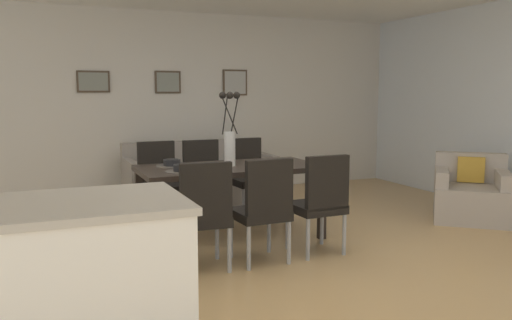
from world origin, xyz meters
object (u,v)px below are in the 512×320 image
object	(u,v)px
dining_table	(230,174)
framed_picture_left	(93,82)
dining_chair_far_left	(263,205)
sofa	(199,181)
dining_chair_far_right	(204,176)
dining_chair_near_right	(159,179)
dining_chair_mid_right	(249,173)
framed_picture_center	(168,82)
centerpiece_vase	(230,138)
framed_picture_right	(235,83)
dining_chair_mid_left	(320,199)
bowl_near_left	(182,167)
dining_chair_near_left	(203,210)
armchair	(471,195)
bowl_near_right	(172,162)

from	to	relation	value
dining_table	framed_picture_left	size ratio (longest dim) A/B	4.19
dining_chair_far_left	sofa	size ratio (longest dim) A/B	0.47
dining_chair_far_right	framed_picture_left	xyz separation A→B (m)	(-1.00, 1.71, 1.10)
dining_chair_near_right	dining_chair_far_right	xyz separation A→B (m)	(0.51, -0.04, 0.00)
dining_chair_mid_right	framed_picture_center	size ratio (longest dim) A/B	2.49
dining_chair_near_right	centerpiece_vase	world-z (taller)	centerpiece_vase
framed_picture_right	dining_chair_far_right	bearing A→B (deg)	-121.10
dining_chair_mid_left	bowl_near_left	distance (m)	1.30
dining_chair_near_left	armchair	world-z (taller)	dining_chair_near_left
dining_chair_mid_right	framed_picture_left	bearing A→B (deg)	133.16
dining_chair_mid_right	framed_picture_right	world-z (taller)	framed_picture_right
dining_chair_far_left	bowl_near_right	distance (m)	1.22
dining_chair_mid_right	sofa	size ratio (longest dim) A/B	0.47
bowl_near_right	framed_picture_right	xyz separation A→B (m)	(1.56, 2.35, 0.83)
dining_table	dining_chair_far_left	bearing A→B (deg)	-90.98
centerpiece_vase	framed_picture_center	world-z (taller)	framed_picture_center
dining_chair_mid_right	framed_picture_left	size ratio (longest dim) A/B	2.14
dining_chair_far_right	sofa	xyz separation A→B (m)	(0.25, 1.03, -0.23)
dining_chair_near_left	dining_chair_mid_right	bearing A→B (deg)	57.42
dining_chair_far_right	framed_picture_center	size ratio (longest dim) A/B	2.49
armchair	framed_picture_right	xyz separation A→B (m)	(-1.83, 2.88, 1.32)
dining_chair_near_left	framed_picture_center	bearing A→B (deg)	80.84
dining_table	bowl_near_left	xyz separation A→B (m)	(-0.54, -0.20, 0.12)
dining_chair_near_right	armchair	xyz separation A→B (m)	(3.37, -1.21, -0.23)
dining_chair_far_right	dining_chair_mid_right	xyz separation A→B (m)	(0.57, 0.03, 0.00)
dining_chair_mid_left	framed_picture_left	bearing A→B (deg)	115.07
dining_chair_near_left	centerpiece_vase	world-z (taller)	centerpiece_vase
dining_chair_far_left	framed_picture_left	world-z (taller)	framed_picture_left
centerpiece_vase	dining_chair_near_left	bearing A→B (deg)	-122.67
dining_chair_near_left	bowl_near_right	size ratio (longest dim) A/B	5.41
framed_picture_left	centerpiece_vase	bearing A→B (deg)	-68.20
framed_picture_right	framed_picture_center	bearing A→B (deg)	180.00
dining_chair_mid_right	sofa	world-z (taller)	dining_chair_mid_right
bowl_near_left	dining_table	bearing A→B (deg)	20.31
framed_picture_center	dining_chair_mid_left	bearing A→B (deg)	-80.53
dining_chair_near_left	dining_chair_far_right	bearing A→B (deg)	72.46
dining_chair_far_left	dining_chair_mid_right	distance (m)	1.83
dining_table	centerpiece_vase	distance (m)	0.36
framed_picture_left	dining_chair_far_left	bearing A→B (deg)	-73.65
dining_chair_far_left	framed_picture_right	distance (m)	3.73
dining_chair_far_right	sofa	size ratio (longest dim) A/B	0.47
dining_chair_far_left	dining_chair_far_right	xyz separation A→B (m)	(0.00, 1.71, 0.00)
centerpiece_vase	bowl_near_left	world-z (taller)	centerpiece_vase
bowl_near_left	framed_picture_right	xyz separation A→B (m)	(1.56, 2.75, 0.83)
dining_table	sofa	distance (m)	1.93
dining_chair_mid_right	armchair	distance (m)	2.60
dining_chair_near_right	bowl_near_left	distance (m)	1.11
dining_chair_near_right	framed_picture_center	world-z (taller)	framed_picture_center
dining_chair_mid_right	bowl_near_right	size ratio (longest dim) A/B	5.41
armchair	dining_chair_mid_right	bearing A→B (deg)	152.35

